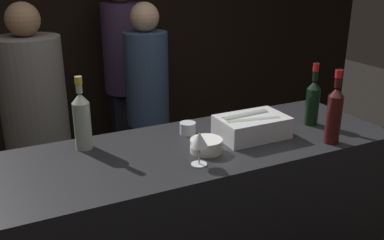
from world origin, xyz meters
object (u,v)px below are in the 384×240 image
(red_wine_bottle_tall, at_px, (334,113))
(rose_wine_bottle, at_px, (82,119))
(bowl_white, at_px, (206,145))
(ice_bin_with_bottles, at_px, (251,126))
(person_grey_polo, at_px, (148,100))
(person_blond_tee, at_px, (124,72))
(red_wine_bottle_burgundy, at_px, (313,100))
(candle_votive, at_px, (188,128))
(person_in_hoodie, at_px, (36,121))
(wine_glass, at_px, (199,141))

(red_wine_bottle_tall, xyz_separation_m, rose_wine_bottle, (-1.10, 0.46, -0.01))
(bowl_white, bearing_deg, rose_wine_bottle, 150.00)
(ice_bin_with_bottles, relative_size, person_grey_polo, 0.21)
(red_wine_bottle_tall, bearing_deg, person_blond_tee, 100.52)
(red_wine_bottle_tall, relative_size, red_wine_bottle_burgundy, 1.08)
(red_wine_bottle_burgundy, bearing_deg, candle_votive, 165.81)
(person_blond_tee, bearing_deg, ice_bin_with_bottles, -88.15)
(rose_wine_bottle, relative_size, person_blond_tee, 0.19)
(bowl_white, xyz_separation_m, person_grey_polo, (0.20, 1.32, -0.18))
(rose_wine_bottle, bearing_deg, person_in_hoodie, 97.47)
(red_wine_bottle_tall, xyz_separation_m, person_grey_polo, (-0.40, 1.49, -0.30))
(ice_bin_with_bottles, distance_m, person_grey_polo, 1.28)
(ice_bin_with_bottles, xyz_separation_m, person_in_hoodie, (-0.91, 1.15, -0.21))
(rose_wine_bottle, height_order, person_grey_polo, person_grey_polo)
(red_wine_bottle_tall, height_order, person_blond_tee, person_blond_tee)
(red_wine_bottle_burgundy, xyz_separation_m, person_blond_tee, (-0.47, 1.85, -0.20))
(person_in_hoodie, bearing_deg, wine_glass, 114.42)
(wine_glass, xyz_separation_m, person_grey_polo, (0.29, 1.43, -0.26))
(ice_bin_with_bottles, bearing_deg, person_in_hoodie, 128.29)
(wine_glass, relative_size, person_grey_polo, 0.09)
(person_grey_polo, bearing_deg, rose_wine_bottle, 29.49)
(ice_bin_with_bottles, xyz_separation_m, candle_votive, (-0.27, 0.17, -0.03))
(person_blond_tee, relative_size, person_grey_polo, 1.10)
(bowl_white, bearing_deg, person_blond_tee, 83.81)
(wine_glass, distance_m, person_grey_polo, 1.48)
(bowl_white, bearing_deg, red_wine_bottle_tall, -16.12)
(candle_votive, distance_m, red_wine_bottle_burgundy, 0.69)
(wine_glass, height_order, person_in_hoodie, person_in_hoodie)
(candle_votive, height_order, red_wine_bottle_tall, red_wine_bottle_tall)
(wine_glass, height_order, person_grey_polo, person_grey_polo)
(person_in_hoodie, bearing_deg, rose_wine_bottle, 100.12)
(red_wine_bottle_burgundy, xyz_separation_m, person_in_hoodie, (-1.30, 1.14, -0.28))
(person_blond_tee, bearing_deg, candle_votive, -97.02)
(person_grey_polo, bearing_deg, ice_bin_with_bottles, 67.66)
(person_blond_tee, xyz_separation_m, person_grey_polo, (-0.01, -0.60, -0.09))
(wine_glass, xyz_separation_m, red_wine_bottle_burgundy, (0.77, 0.18, 0.02))
(wine_glass, bearing_deg, candle_votive, 72.27)
(bowl_white, height_order, red_wine_bottle_burgundy, red_wine_bottle_burgundy)
(wine_glass, height_order, red_wine_bottle_burgundy, red_wine_bottle_burgundy)
(red_wine_bottle_burgundy, relative_size, person_blond_tee, 0.19)
(ice_bin_with_bottles, relative_size, person_blond_tee, 0.19)
(wine_glass, relative_size, person_blond_tee, 0.08)
(ice_bin_with_bottles, xyz_separation_m, red_wine_bottle_burgundy, (0.39, 0.01, 0.08))
(rose_wine_bottle, bearing_deg, wine_glass, -44.32)
(red_wine_bottle_burgundy, bearing_deg, person_in_hoodie, 138.62)
(bowl_white, bearing_deg, person_grey_polo, 81.50)
(ice_bin_with_bottles, relative_size, red_wine_bottle_burgundy, 1.02)
(person_in_hoodie, height_order, person_blond_tee, person_blond_tee)
(person_grey_polo, bearing_deg, bowl_white, 55.06)
(ice_bin_with_bottles, height_order, wine_glass, wine_glass)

